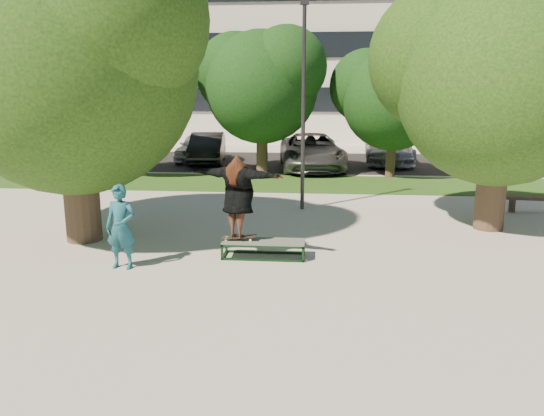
# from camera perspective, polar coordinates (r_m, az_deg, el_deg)

# --- Properties ---
(ground) EXTENTS (120.00, 120.00, 0.00)m
(ground) POSITION_cam_1_polar(r_m,az_deg,el_deg) (11.74, -2.48, -5.28)
(ground) COLOR #AEA8A0
(ground) RESTS_ON ground
(grass_strip) EXTENTS (30.00, 4.00, 0.02)m
(grass_strip) POSITION_cam_1_polar(r_m,az_deg,el_deg) (20.90, 3.67, 2.64)
(grass_strip) COLOR #244112
(grass_strip) RESTS_ON ground
(asphalt_strip) EXTENTS (40.00, 8.00, 0.01)m
(asphalt_strip) POSITION_cam_1_polar(r_m,az_deg,el_deg) (27.36, 1.93, 4.99)
(asphalt_strip) COLOR black
(asphalt_strip) RESTS_ON ground
(tree_left) EXTENTS (6.96, 5.95, 7.12)m
(tree_left) POSITION_cam_1_polar(r_m,az_deg,el_deg) (13.51, -21.06, 15.26)
(tree_left) COLOR #38281E
(tree_left) RESTS_ON ground
(tree_right) EXTENTS (6.24, 5.33, 6.51)m
(tree_right) POSITION_cam_1_polar(r_m,az_deg,el_deg) (14.85, 23.09, 13.51)
(tree_right) COLOR #38281E
(tree_right) RESTS_ON ground
(bg_tree_left) EXTENTS (5.28, 4.51, 5.77)m
(bg_tree_left) POSITION_cam_1_polar(r_m,az_deg,el_deg) (23.58, -15.27, 12.45)
(bg_tree_left) COLOR #38281E
(bg_tree_left) RESTS_ON ground
(bg_tree_mid) EXTENTS (5.76, 4.92, 6.24)m
(bg_tree_mid) POSITION_cam_1_polar(r_m,az_deg,el_deg) (23.31, -1.27, 13.57)
(bg_tree_mid) COLOR #38281E
(bg_tree_mid) RESTS_ON ground
(bg_tree_right) EXTENTS (5.04, 4.31, 5.43)m
(bg_tree_right) POSITION_cam_1_polar(r_m,az_deg,el_deg) (22.84, 12.77, 11.98)
(bg_tree_right) COLOR #38281E
(bg_tree_right) RESTS_ON ground
(lamppost) EXTENTS (0.25, 0.15, 6.11)m
(lamppost) POSITION_cam_1_polar(r_m,az_deg,el_deg) (16.09, 3.39, 10.94)
(lamppost) COLOR #2D2D30
(lamppost) RESTS_ON ground
(office_building) EXTENTS (30.00, 14.12, 16.00)m
(office_building) POSITION_cam_1_polar(r_m,az_deg,el_deg) (43.43, 0.48, 18.36)
(office_building) COLOR beige
(office_building) RESTS_ON ground
(grind_box) EXTENTS (1.80, 0.60, 0.38)m
(grind_box) POSITION_cam_1_polar(r_m,az_deg,el_deg) (11.66, -0.91, -4.42)
(grind_box) COLOR black
(grind_box) RESTS_ON ground
(skater_rig) EXTENTS (2.28, 1.33, 1.88)m
(skater_rig) POSITION_cam_1_polar(r_m,az_deg,el_deg) (11.45, -3.68, 1.23)
(skater_rig) COLOR white
(skater_rig) RESTS_ON grind_box
(bystander) EXTENTS (0.67, 0.47, 1.75)m
(bystander) POSITION_cam_1_polar(r_m,az_deg,el_deg) (11.22, -15.94, -1.97)
(bystander) COLOR #18515C
(bystander) RESTS_ON ground
(car_silver_a) EXTENTS (1.90, 4.40, 1.48)m
(car_silver_a) POSITION_cam_1_polar(r_m,az_deg,el_deg) (27.90, -7.84, 6.55)
(car_silver_a) COLOR #ACADB1
(car_silver_a) RESTS_ON asphalt_strip
(car_dark) EXTENTS (2.15, 4.77, 1.52)m
(car_dark) POSITION_cam_1_polar(r_m,az_deg,el_deg) (26.96, -6.98, 6.41)
(car_dark) COLOR black
(car_dark) RESTS_ON asphalt_strip
(car_grey) EXTENTS (3.37, 6.21, 1.65)m
(car_grey) POSITION_cam_1_polar(r_m,az_deg,el_deg) (24.74, 4.28, 6.08)
(car_grey) COLOR slate
(car_grey) RESTS_ON asphalt_strip
(car_silver_b) EXTENTS (2.64, 5.77, 1.64)m
(car_silver_b) POSITION_cam_1_polar(r_m,az_deg,el_deg) (27.46, 12.45, 6.44)
(car_silver_b) COLOR #A6A6AB
(car_silver_b) RESTS_ON asphalt_strip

